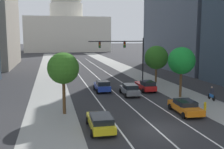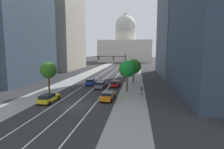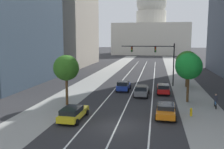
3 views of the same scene
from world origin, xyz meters
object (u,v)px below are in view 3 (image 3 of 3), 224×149
at_px(car_blue, 123,86).
at_px(car_yellow, 73,113).
at_px(traffic_signal_mast, 157,55).
at_px(street_tree_mid_left, 66,68).
at_px(car_gray, 142,91).
at_px(capitol_building, 151,31).
at_px(fire_hydrant, 191,112).
at_px(street_tree_mid_right, 187,62).
at_px(street_tree_near_right, 189,66).
at_px(car_orange, 166,110).
at_px(cyclist, 216,101).
at_px(car_red, 163,88).

bearing_deg(car_blue, car_yellow, 169.16).
bearing_deg(traffic_signal_mast, street_tree_mid_left, -125.44).
bearing_deg(car_gray, capitol_building, 3.10).
height_order(fire_hydrant, street_tree_mid_right, street_tree_mid_right).
height_order(capitol_building, car_yellow, capitol_building).
bearing_deg(street_tree_mid_right, fire_hydrant, -94.63).
relative_size(car_gray, car_yellow, 0.95).
height_order(car_gray, fire_hydrant, car_gray).
height_order(traffic_signal_mast, street_tree_near_right, traffic_signal_mast).
relative_size(car_orange, cyclist, 2.84).
bearing_deg(capitol_building, street_tree_mid_right, -84.89).
height_order(traffic_signal_mast, cyclist, traffic_signal_mast).
xyz_separation_m(traffic_signal_mast, cyclist, (6.93, -13.67, -4.54)).
xyz_separation_m(car_orange, street_tree_near_right, (2.99, 6.88, 3.96)).
bearing_deg(street_tree_mid_left, car_blue, 59.34).
relative_size(capitol_building, traffic_signal_mast, 4.35).
distance_m(car_yellow, street_tree_near_right, 16.15).
height_order(car_red, car_yellow, car_red).
relative_size(car_yellow, fire_hydrant, 5.28).
bearing_deg(car_gray, car_blue, 46.69).
xyz_separation_m(car_red, traffic_signal_mast, (-0.99, 6.60, 4.60)).
bearing_deg(capitol_building, car_red, -87.43).
bearing_deg(car_red, car_blue, 81.59).
height_order(car_gray, car_red, same).
height_order(car_yellow, street_tree_mid_right, street_tree_mid_right).
bearing_deg(capitol_building, fire_hydrant, -86.34).
bearing_deg(car_red, cyclist, -139.78).
bearing_deg(street_tree_near_right, car_yellow, -141.61).
bearing_deg(car_orange, street_tree_mid_left, 80.11).
height_order(car_orange, cyclist, cyclist).
height_order(car_blue, cyclist, cyclist).
height_order(cyclist, street_tree_near_right, street_tree_near_right).
bearing_deg(traffic_signal_mast, car_gray, -103.44).
distance_m(car_blue, car_yellow, 15.60).
height_order(car_red, traffic_signal_mast, traffic_signal_mast).
xyz_separation_m(traffic_signal_mast, fire_hydrant, (3.65, -17.50, -4.93)).
relative_size(capitol_building, car_orange, 8.24).
bearing_deg(car_blue, car_gray, -134.98).
height_order(capitol_building, street_tree_near_right, capitol_building).
xyz_separation_m(car_gray, street_tree_mid_left, (-8.89, -6.64, 3.84)).
relative_size(car_blue, street_tree_near_right, 0.65).
xyz_separation_m(capitol_building, street_tree_mid_right, (8.68, -97.13, -8.71)).
bearing_deg(car_red, car_orange, -179.79).
distance_m(car_blue, street_tree_mid_right, 11.99).
bearing_deg(street_tree_near_right, cyclist, -39.69).
xyz_separation_m(car_orange, street_tree_mid_right, (4.04, 17.70, 3.50)).
distance_m(cyclist, street_tree_mid_left, 18.41).
height_order(car_yellow, street_tree_near_right, street_tree_near_right).
bearing_deg(car_gray, car_red, -52.16).
bearing_deg(capitol_building, car_yellow, -92.26).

